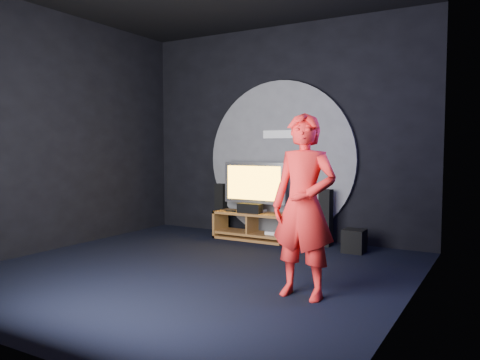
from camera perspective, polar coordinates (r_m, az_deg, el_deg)
name	(u,v)px	position (r m, az deg, el deg)	size (l,w,h in m)	color
floor	(194,270)	(5.86, -5.62, -10.91)	(5.00, 5.00, 0.00)	black
back_wall	(281,133)	(7.83, 5.07, 5.77)	(5.00, 0.04, 3.50)	black
left_wall	(54,131)	(7.41, -21.70, 5.60)	(0.04, 5.00, 3.50)	black
right_wall	(411,121)	(4.67, 20.17, 6.75)	(0.04, 5.00, 3.50)	black
wall_disc_panel	(280,160)	(7.78, 4.87, 2.48)	(2.60, 0.11, 2.60)	#515156
media_console	(253,228)	(7.67, 1.54, -5.83)	(1.27, 0.45, 0.45)	olive
tv	(254,185)	(7.65, 1.74, -0.59)	(1.09, 0.22, 0.81)	#BABAC2
center_speaker	(250,208)	(7.55, 1.19, -3.46)	(0.40, 0.15, 0.15)	black
remote	(230,211)	(7.70, -1.18, -3.80)	(0.18, 0.05, 0.02)	black
tower_speaker_left	(222,208)	(8.29, -2.27, -3.44)	(0.17, 0.19, 0.87)	black
tower_speaker_right	(326,218)	(7.26, 10.41, -4.56)	(0.17, 0.19, 0.87)	black
subwoofer	(354,241)	(6.95, 13.75, -7.23)	(0.30, 0.30, 0.33)	black
player	(304,206)	(4.70, 7.79, -3.17)	(0.67, 0.44, 1.84)	red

